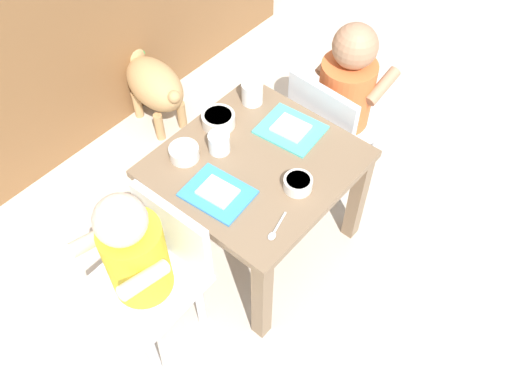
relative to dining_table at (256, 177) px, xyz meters
The scene contains 14 objects.
ground_plane 0.34m from the dining_table, ahead, with size 7.00×7.00×0.00m, color beige.
kitchen_cabinet_back 0.99m from the dining_table, 90.00° to the left, with size 2.18×0.33×0.97m, color brown.
dining_table is the anchor object (origin of this frame).
seated_child_left 0.44m from the dining_table, behind, with size 0.29×0.29×0.65m.
seated_child_right 0.44m from the dining_table, ahead, with size 0.29×0.29×0.65m.
dog 0.76m from the dining_table, 74.38° to the left, with size 0.23×0.42×0.31m.
food_tray_left 0.18m from the dining_table, behind, with size 0.16×0.19×0.02m.
food_tray_right 0.18m from the dining_table, ahead, with size 0.17×0.20×0.02m.
water_cup_left 0.16m from the dining_table, 108.65° to the left, with size 0.06×0.06×0.06m.
water_cup_right 0.28m from the dining_table, 43.20° to the left, with size 0.07×0.07×0.07m.
veggie_bowl_far 0.18m from the dining_table, 91.01° to the right, with size 0.08×0.08×0.04m.
veggie_bowl_near 0.21m from the dining_table, 78.16° to the left, with size 0.10×0.10×0.04m.
cereal_bowl_left_side 0.23m from the dining_table, 126.44° to the left, with size 0.09×0.09×0.04m.
spoon_by_left_tray 0.26m from the dining_table, 127.26° to the right, with size 0.10×0.04×0.01m.
Camera 1 is at (-0.81, -0.69, 1.62)m, focal length 38.40 mm.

